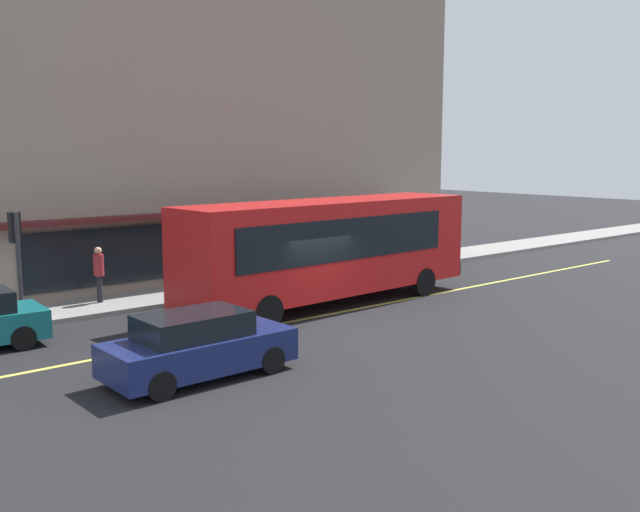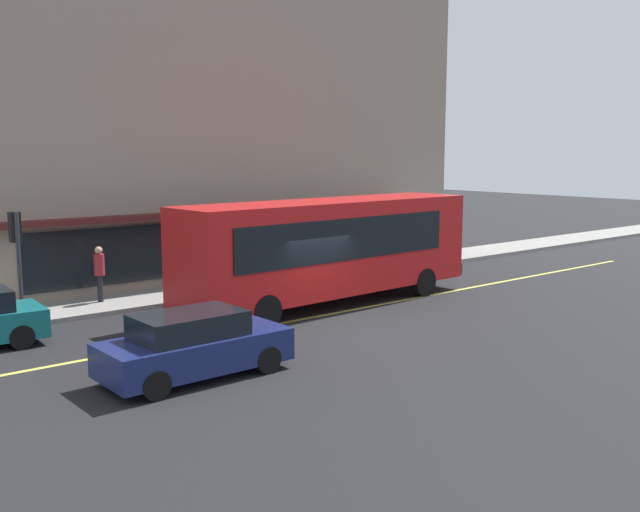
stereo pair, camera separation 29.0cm
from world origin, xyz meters
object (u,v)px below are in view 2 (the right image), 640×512
bus (330,246)px  car_navy (194,345)px  pedestrian_at_corner (99,268)px  traffic_light (16,239)px

bus → car_navy: bus is taller
car_navy → pedestrian_at_corner: size_ratio=2.34×
bus → pedestrian_at_corner: (-6.04, 4.65, -0.72)m
car_navy → pedestrian_at_corner: (1.32, 8.61, 0.53)m
traffic_light → bus: bearing=-23.3°
traffic_light → car_navy: traffic_light is taller
bus → traffic_light: size_ratio=3.51×
bus → pedestrian_at_corner: 7.65m
traffic_light → car_navy: bearing=-79.2°
bus → traffic_light: bus is taller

